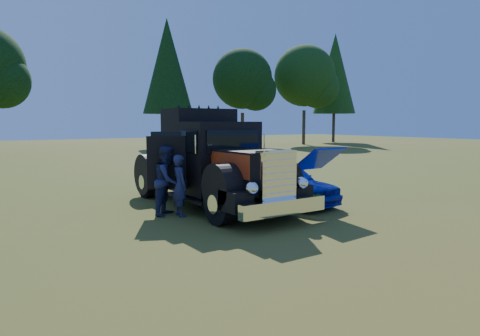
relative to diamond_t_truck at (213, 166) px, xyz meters
The scene contains 6 objects.
ground 2.98m from the diamond_t_truck, 97.03° to the right, with size 120.00×120.00×0.00m, color #385819.
treeline 25.16m from the diamond_t_truck, 97.80° to the left, with size 72.10×24.04×13.84m.
diamond_t_truck is the anchor object (origin of this frame).
hotrod_coupe 2.36m from the diamond_t_truck, 18.68° to the right, with size 1.88×4.22×1.89m.
spectator_near 1.56m from the diamond_t_truck, 157.72° to the right, with size 0.62×0.41×1.70m, color #1D2644.
spectator_far 1.63m from the diamond_t_truck, behind, with size 0.94×0.74×1.94m, color #202B4C.
Camera 1 is at (-6.17, -8.45, 2.58)m, focal length 32.00 mm.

